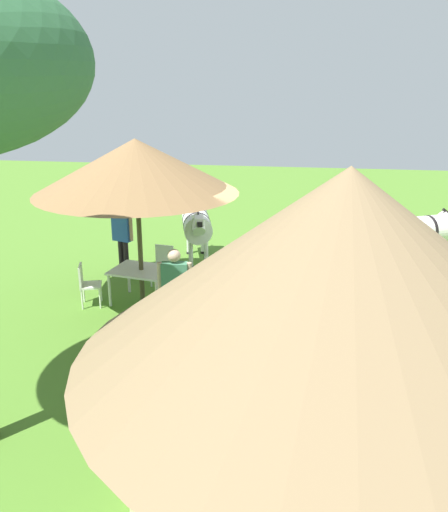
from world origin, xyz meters
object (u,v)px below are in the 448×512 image
Objects in this scene: guest_beside_umbrella at (122,234)px; zebra_by_umbrella at (419,231)px; patio_chair_near_lawn at (86,282)px; guest_behind_table at (175,286)px; patio_chair_near_hut at (171,296)px; striped_lounge_chair at (343,286)px; shade_umbrella at (136,166)px; patio_dining_table at (141,273)px; standing_watcher at (318,226)px; thatched_hut at (339,337)px; patio_chair_west_end at (163,262)px; zebra_nearest_camera at (197,225)px.

zebra_by_umbrella is (-7.04, -1.31, -0.02)m from guest_beside_umbrella.
guest_beside_umbrella reaches higher than patio_chair_near_lawn.
guest_behind_table is (-2.03, 3.13, 0.01)m from guest_beside_umbrella.
patio_chair_near_hut is 0.94× the size of striped_lounge_chair.
guest_beside_umbrella reaches higher than patio_chair_near_hut.
zebra_by_umbrella is (-7.19, -3.26, 0.48)m from patio_chair_near_lawn.
shade_umbrella is 3.01× the size of patio_dining_table.
striped_lounge_chair is at bearing 10.86° from guest_beside_umbrella.
striped_lounge_chair is at bearing -68.97° from zebra_by_umbrella.
guest_behind_table is 5.18m from standing_watcher.
thatched_hut is 6.51m from shade_umbrella.
patio_chair_near_hut and patio_chair_near_lawn have the same top height.
standing_watcher is 0.79× the size of zebra_by_umbrella.
striped_lounge_chair is (-4.23, -0.92, -2.65)m from shade_umbrella.
guest_behind_table is at bearing 44.19° from patio_chair_near_lawn.
patio_dining_table is 0.79× the size of guest_behind_table.
striped_lounge_chair is (-4.06, 0.20, -0.27)m from patio_chair_west_end.
thatched_hut is 5.58m from patio_chair_near_hut.
zebra_by_umbrella is at bearing 4.58° from striped_lounge_chair.
guest_behind_table reaches higher than zebra_by_umbrella.
patio_chair_near_hut is 0.41× the size of zebra_by_umbrella.
zebra_by_umbrella reaches higher than patio_chair_near_lawn.
zebra_nearest_camera is at bearing 46.76° from patio_chair_near_hut.
guest_beside_umbrella is 7.16m from zebra_by_umbrella.
guest_behind_table is at bearing 125.72° from patio_dining_table.
patio_dining_table is 4.75m from standing_watcher.
patio_dining_table is at bearing -55.06° from thatched_hut.
striped_lounge_chair is 2.84m from zebra_by_umbrella.
shade_umbrella is 2.37× the size of standing_watcher.
zebra_by_umbrella is at bearing 166.49° from zebra_nearest_camera.
shade_umbrella is at bearing 0.00° from patio_dining_table.
standing_watcher is at bearing -116.75° from zebra_by_umbrella.
patio_chair_near_hut is at bearing 59.42° from patio_chair_near_lawn.
standing_watcher is (-4.63, -1.35, 0.02)m from guest_beside_umbrella.
shade_umbrella is at bearing -55.06° from thatched_hut.
standing_watcher is at bearing -141.25° from shade_umbrella.
standing_watcher is (-2.87, -3.75, 0.52)m from patio_chair_near_hut.
guest_behind_table is at bearing -115.90° from patio_chair_near_hut.
zebra_nearest_camera is at bearing 110.05° from striped_lounge_chair.
patio_chair_near_lawn is at bearing -46.00° from thatched_hut.
patio_chair_west_end is at bearing -98.93° from zebra_by_umbrella.
zebra_by_umbrella is at bearing -154.61° from patio_chair_west_end.
standing_watcher reaches higher than patio_chair_near_hut.
guest_beside_umbrella is at bearing 130.11° from striped_lounge_chair.
zebra_nearest_camera is at bearing -114.60° from zebra_by_umbrella.
zebra_nearest_camera is (3.07, -8.11, -1.12)m from thatched_hut.
shade_umbrella is at bearing 90.00° from patio_chair_west_end.
thatched_hut is at bearing 116.12° from guest_behind_table.
patio_chair_west_end is 0.53× the size of guest_beside_umbrella.
patio_chair_west_end is at bearing 59.88° from zebra_nearest_camera.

